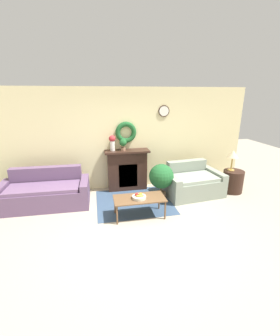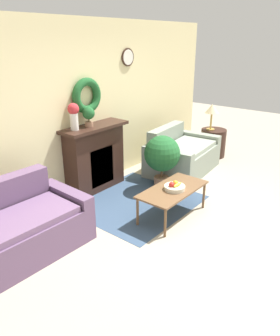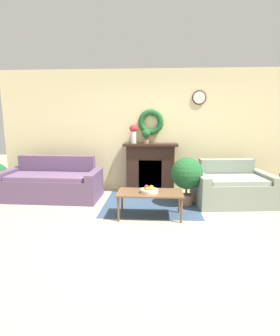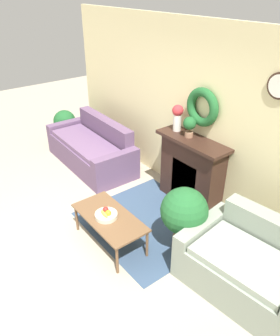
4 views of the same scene
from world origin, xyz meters
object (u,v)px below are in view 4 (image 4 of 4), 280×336
object	(u,v)px
potted_plant_floor_by_couch	(65,123)
potted_plant_on_mantel	(190,125)
loveseat_right	(249,266)
potted_plant_floor_by_loveseat	(184,213)
fireplace	(191,171)
coffee_table	(109,219)
couch_left	(92,149)
fruit_bowl	(106,215)
vase_on_mantel_left	(177,116)

from	to	relation	value
potted_plant_floor_by_couch	potted_plant_on_mantel	bearing A→B (deg)	9.30
loveseat_right	potted_plant_floor_by_loveseat	xyz separation A→B (m)	(-0.90, -0.17, 0.29)
fireplace	coffee_table	xyz separation A→B (m)	(0.03, -1.53, -0.16)
couch_left	potted_plant_on_mantel	xyz separation A→B (m)	(1.93, 0.57, 0.98)
coffee_table	fruit_bowl	distance (m)	0.09
couch_left	fruit_bowl	size ratio (longest dim) A/B	6.89
couch_left	loveseat_right	size ratio (longest dim) A/B	1.31
couch_left	potted_plant_floor_by_loveseat	xyz separation A→B (m)	(2.74, -0.27, 0.28)
fruit_bowl	coffee_table	bearing A→B (deg)	68.56
couch_left	vase_on_mantel_left	xyz separation A→B (m)	(1.65, 0.59, 1.03)
potted_plant_on_mantel	potted_plant_floor_by_loveseat	world-z (taller)	potted_plant_on_mantel
vase_on_mantel_left	potted_plant_on_mantel	size ratio (longest dim) A/B	1.31
couch_left	loveseat_right	world-z (taller)	couch_left
fruit_bowl	loveseat_right	bearing A→B (deg)	29.09
potted_plant_floor_by_loveseat	potted_plant_floor_by_couch	bearing A→B (deg)	175.32
fruit_bowl	potted_plant_floor_by_couch	xyz separation A→B (m)	(-3.26, 1.03, -0.03)
vase_on_mantel_left	potted_plant_floor_by_loveseat	world-z (taller)	vase_on_mantel_left
coffee_table	vase_on_mantel_left	size ratio (longest dim) A/B	2.68
couch_left	potted_plant_floor_by_couch	distance (m)	1.22
fruit_bowl	potted_plant_floor_by_loveseat	bearing A→B (deg)	45.70
fruit_bowl	vase_on_mantel_left	world-z (taller)	vase_on_mantel_left
coffee_table	potted_plant_on_mantel	bearing A→B (deg)	94.90
loveseat_right	potted_plant_floor_by_couch	size ratio (longest dim) A/B	2.14
coffee_table	potted_plant_floor_by_loveseat	world-z (taller)	potted_plant_floor_by_loveseat
couch_left	potted_plant_on_mantel	size ratio (longest dim) A/B	6.49
coffee_table	potted_plant_floor_by_loveseat	xyz separation A→B (m)	(0.68, 0.68, 0.20)
fireplace	coffee_table	bearing A→B (deg)	-88.72
loveseat_right	couch_left	bearing A→B (deg)	172.41
loveseat_right	potted_plant_on_mantel	size ratio (longest dim) A/B	4.96
fruit_bowl	vase_on_mantel_left	bearing A→B (deg)	104.06
fireplace	coffee_table	size ratio (longest dim) A/B	1.08
fruit_bowl	potted_plant_floor_by_couch	world-z (taller)	potted_plant_floor_by_couch
potted_plant_on_mantel	potted_plant_floor_by_couch	xyz separation A→B (m)	(-3.14, -0.51, -0.85)
fireplace	potted_plant_on_mantel	xyz separation A→B (m)	(-0.10, -0.01, 0.73)
fruit_bowl	couch_left	bearing A→B (deg)	154.38
loveseat_right	vase_on_mantel_left	distance (m)	2.34
couch_left	fruit_bowl	bearing A→B (deg)	-24.26
fireplace	couch_left	world-z (taller)	fireplace
fruit_bowl	potted_plant_on_mantel	xyz separation A→B (m)	(-0.12, 1.55, 0.82)
potted_plant_on_mantel	potted_plant_floor_by_couch	distance (m)	3.30
coffee_table	fruit_bowl	size ratio (longest dim) A/B	3.74
loveseat_right	coffee_table	size ratio (longest dim) A/B	1.41
potted_plant_on_mantel	potted_plant_floor_by_couch	world-z (taller)	potted_plant_on_mantel
potted_plant_floor_by_couch	potted_plant_floor_by_loveseat	world-z (taller)	potted_plant_floor_by_loveseat
vase_on_mantel_left	couch_left	bearing A→B (deg)	-160.41
couch_left	loveseat_right	bearing A→B (deg)	-0.15
fireplace	loveseat_right	size ratio (longest dim) A/B	0.77
fireplace	fruit_bowl	distance (m)	1.56
fireplace	potted_plant_floor_by_loveseat	distance (m)	1.11
fireplace	potted_plant_floor_by_couch	distance (m)	3.28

